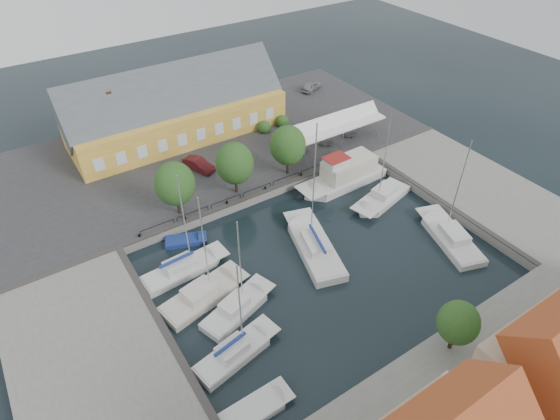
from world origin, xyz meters
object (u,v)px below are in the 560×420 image
object	(u,v)px
west_boat_a	(184,270)
trawler	(344,176)
car_red	(199,164)
west_boat_d	(236,353)
west_boat_c	(237,309)
launch_sw	(255,410)
tent_canopy	(335,125)
west_boat_b	(203,296)
center_sailboat	(314,248)
launch_nw	(185,242)
east_boat_c	(450,238)
east_boat_a	(382,199)
warehouse	(171,111)
car_silver	(312,86)

from	to	relation	value
west_boat_a	trawler	bearing A→B (deg)	7.95
car_red	west_boat_d	xyz separation A→B (m)	(-8.70, -24.87, -1.43)
west_boat_c	launch_sw	xyz separation A→B (m)	(-3.38, -8.74, -0.17)
tent_canopy	car_red	xyz separation A→B (m)	(-17.54, 4.12, -1.98)
west_boat_b	west_boat_a	bearing A→B (deg)	91.57
tent_canopy	west_boat_a	bearing A→B (deg)	-159.13
center_sailboat	launch_nw	bearing A→B (deg)	141.58
west_boat_d	launch_sw	world-z (taller)	west_boat_d
tent_canopy	west_boat_d	size ratio (longest dim) A/B	1.35
center_sailboat	east_boat_c	xyz separation A→B (m)	(12.68, -6.46, -0.10)
trawler	east_boat_a	size ratio (longest dim) A/B	1.00
west_boat_b	west_boat_d	bearing A→B (deg)	-93.44
center_sailboat	east_boat_a	size ratio (longest dim) A/B	1.21
east_boat_c	west_boat_a	xyz separation A→B (m)	(-24.96, 10.88, 0.01)
east_boat_a	west_boat_c	xyz separation A→B (m)	(-21.69, -4.99, -0.00)
trawler	west_boat_b	distance (m)	23.29
launch_sw	car_red	bearing A→B (deg)	71.76
east_boat_a	east_boat_c	distance (m)	8.99
tent_canopy	west_boat_d	distance (m)	33.63
warehouse	launch_nw	size ratio (longest dim) A/B	6.23
tent_canopy	launch_nw	bearing A→B (deg)	-165.92
trawler	east_boat_a	world-z (taller)	east_boat_a
west_boat_b	west_boat_c	distance (m)	3.53
tent_canopy	west_boat_d	bearing A→B (deg)	-141.67
trawler	west_boat_d	world-z (taller)	west_boat_d
launch_nw	warehouse	bearing A→B (deg)	69.36
west_boat_b	launch_nw	distance (m)	8.03
trawler	east_boat_a	bearing A→B (deg)	-74.68
launch_nw	tent_canopy	bearing A→B (deg)	14.08
east_boat_c	west_boat_b	xyz separation A→B (m)	(-24.85, 6.89, 0.00)
east_boat_a	launch_nw	world-z (taller)	east_boat_a
east_boat_a	launch_sw	distance (m)	28.59
car_red	launch_sw	xyz separation A→B (m)	(-9.80, -29.73, -1.61)
west_boat_c	car_red	bearing A→B (deg)	73.00
east_boat_c	launch_sw	world-z (taller)	east_boat_c
car_red	west_boat_a	bearing A→B (deg)	-141.60
warehouse	east_boat_a	bearing A→B (deg)	-60.88
center_sailboat	west_boat_b	xyz separation A→B (m)	(-12.16, 0.43, -0.10)
car_silver	tent_canopy	bearing A→B (deg)	132.91
trawler	east_boat_a	distance (m)	5.34
car_silver	trawler	bearing A→B (deg)	132.23
car_red	launch_sw	bearing A→B (deg)	-128.90
car_silver	car_red	world-z (taller)	car_red
east_boat_a	west_boat_c	world-z (taller)	east_boat_a
west_boat_d	launch_nw	world-z (taller)	west_boat_d
tent_canopy	west_boat_d	xyz separation A→B (m)	(-26.24, -20.75, -3.41)
warehouse	launch_sw	world-z (taller)	warehouse
west_boat_c	east_boat_a	bearing A→B (deg)	12.96
west_boat_a	launch_nw	bearing A→B (deg)	64.35
launch_sw	west_boat_b	bearing A→B (deg)	82.67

